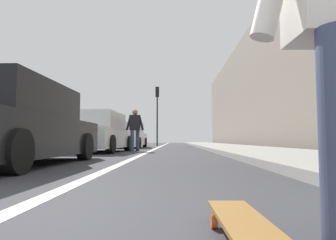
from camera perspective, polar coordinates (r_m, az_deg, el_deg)
ground_plane at (r=10.32m, az=1.60°, el=-6.36°), size 80.00×80.00×0.00m
lane_stripe_white at (r=20.34m, az=-1.49°, el=-5.13°), size 52.00×0.16×0.01m
sidewalk_curb at (r=18.55m, az=10.65°, el=-4.98°), size 52.00×3.20×0.13m
building_facade at (r=23.38m, az=15.98°, el=5.63°), size 40.00×1.20×8.50m
skateboard at (r=1.33m, az=14.67°, el=-19.20°), size 0.84×0.22×0.11m
parked_car_near at (r=5.92m, az=-27.43°, el=-1.06°), size 4.61×1.88×1.46m
parked_car_mid at (r=11.42m, az=-13.17°, el=-2.50°), size 4.47×1.99×1.47m
parked_car_far at (r=17.66m, az=-7.72°, el=-3.04°), size 4.60×1.94×1.46m
traffic_light at (r=23.63m, az=-2.07°, el=2.84°), size 0.33×0.28×4.68m
pedestrian_distant at (r=11.99m, az=-6.36°, el=-1.40°), size 0.47×0.73×1.68m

